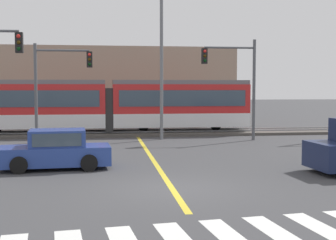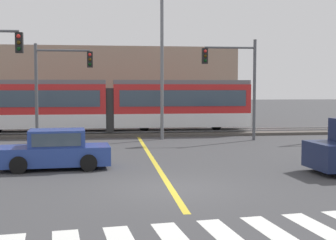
# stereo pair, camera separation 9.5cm
# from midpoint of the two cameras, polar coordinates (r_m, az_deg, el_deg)

# --- Properties ---
(ground_plane) EXTENTS (200.00, 200.00, 0.00)m
(ground_plane) POSITION_cam_midpoint_polar(r_m,az_deg,el_deg) (14.64, 0.33, -8.39)
(ground_plane) COLOR #3D3D3F
(track_bed) EXTENTS (120.00, 4.00, 0.18)m
(track_bed) POSITION_cam_midpoint_polar(r_m,az_deg,el_deg) (31.34, -4.01, -1.58)
(track_bed) COLOR #4C4742
(track_bed) RESTS_ON ground
(rail_near) EXTENTS (120.00, 0.08, 0.10)m
(rail_near) POSITION_cam_midpoint_polar(r_m,az_deg,el_deg) (30.61, -3.92, -1.45)
(rail_near) COLOR #939399
(rail_near) RESTS_ON track_bed
(rail_far) EXTENTS (120.00, 0.08, 0.10)m
(rail_far) POSITION_cam_midpoint_polar(r_m,az_deg,el_deg) (32.04, -4.09, -1.21)
(rail_far) COLOR #939399
(rail_far) RESTS_ON track_bed
(light_rail_tram) EXTENTS (18.50, 2.64, 3.43)m
(light_rail_tram) POSITION_cam_midpoint_polar(r_m,az_deg,el_deg) (31.14, -7.28, 1.97)
(light_rail_tram) COLOR silver
(light_rail_tram) RESTS_ON track_bed
(crosswalk_stripe_5) EXTENTS (0.88, 2.85, 0.01)m
(crosswalk_stripe_5) POSITION_cam_midpoint_polar(r_m,az_deg,el_deg) (10.12, 7.48, -14.11)
(crosswalk_stripe_5) COLOR silver
(crosswalk_stripe_5) RESTS_ON ground
(crosswalk_stripe_6) EXTENTS (0.88, 2.85, 0.01)m
(crosswalk_stripe_6) POSITION_cam_midpoint_polar(r_m,az_deg,el_deg) (10.56, 13.18, -13.40)
(crosswalk_stripe_6) COLOR silver
(crosswalk_stripe_6) RESTS_ON ground
(crosswalk_stripe_7) EXTENTS (0.88, 2.85, 0.01)m
(crosswalk_stripe_7) POSITION_cam_midpoint_polar(r_m,az_deg,el_deg) (11.10, 18.36, -12.65)
(crosswalk_stripe_7) COLOR silver
(crosswalk_stripe_7) RESTS_ON ground
(lane_centre_line) EXTENTS (0.20, 17.91, 0.01)m
(lane_centre_line) POSITION_cam_midpoint_polar(r_m,az_deg,el_deg) (20.51, -2.02, -4.79)
(lane_centre_line) COLOR gold
(lane_centre_line) RESTS_ON ground
(sedan_crossing) EXTENTS (4.31, 2.14, 1.52)m
(sedan_crossing) POSITION_cam_midpoint_polar(r_m,az_deg,el_deg) (18.58, -13.69, -3.66)
(sedan_crossing) COLOR #284293
(sedan_crossing) RESTS_ON ground
(traffic_light_far_left) EXTENTS (3.25, 0.38, 5.59)m
(traffic_light_far_left) POSITION_cam_midpoint_polar(r_m,az_deg,el_deg) (27.21, -13.61, 5.08)
(traffic_light_far_left) COLOR #515459
(traffic_light_far_left) RESTS_ON ground
(traffic_light_far_right) EXTENTS (3.25, 0.38, 5.94)m
(traffic_light_far_right) POSITION_cam_midpoint_polar(r_m,az_deg,el_deg) (27.82, 8.24, 5.48)
(traffic_light_far_right) COLOR #515459
(traffic_light_far_right) RESTS_ON ground
(street_lamp_centre) EXTENTS (2.28, 0.28, 9.27)m
(street_lamp_centre) POSITION_cam_midpoint_polar(r_m,az_deg,el_deg) (28.21, -0.49, 8.27)
(street_lamp_centre) COLOR slate
(street_lamp_centre) RESTS_ON ground
(building_backdrop_far) EXTENTS (19.60, 6.00, 6.43)m
(building_backdrop_far) POSITION_cam_midpoint_polar(r_m,az_deg,el_deg) (40.58, -6.35, 4.10)
(building_backdrop_far) COLOR gray
(building_backdrop_far) RESTS_ON ground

